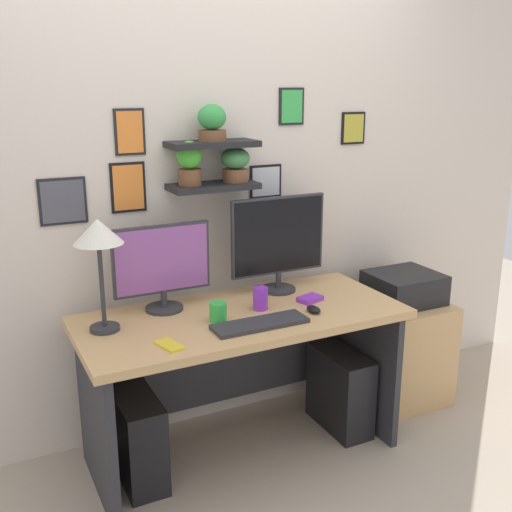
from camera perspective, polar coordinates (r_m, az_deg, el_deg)
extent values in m
plane|color=tan|center=(3.25, -1.24, -17.80)|extent=(8.00, 8.00, 0.00)
cube|color=beige|center=(3.14, -4.88, 7.58)|extent=(4.40, 0.04, 2.70)
cube|color=black|center=(3.03, -4.00, 6.49)|extent=(0.44, 0.20, 0.03)
cube|color=black|center=(3.01, -4.08, 10.37)|extent=(0.44, 0.20, 0.03)
cylinder|color=brown|center=(3.00, -4.10, 11.15)|extent=(0.14, 0.14, 0.05)
ellipsoid|color=green|center=(3.00, -4.13, 12.80)|extent=(0.14, 0.14, 0.12)
cylinder|color=brown|center=(3.07, -1.94, 7.54)|extent=(0.13, 0.13, 0.06)
ellipsoid|color=#408447|center=(3.06, -1.95, 9.10)|extent=(0.15, 0.15, 0.10)
cylinder|color=brown|center=(2.98, -6.17, 7.33)|extent=(0.11, 0.11, 0.08)
ellipsoid|color=green|center=(2.97, -6.23, 9.35)|extent=(0.12, 0.12, 0.13)
cube|color=black|center=(3.52, 9.01, 11.69)|extent=(0.15, 0.02, 0.18)
cube|color=gold|center=(3.52, 9.10, 11.68)|extent=(0.13, 0.00, 0.15)
cube|color=black|center=(3.30, 3.29, 13.75)|extent=(0.15, 0.02, 0.19)
cube|color=green|center=(3.29, 3.37, 13.74)|extent=(0.12, 0.00, 0.17)
cube|color=black|center=(3.00, -11.85, 6.29)|extent=(0.17, 0.02, 0.24)
cube|color=orange|center=(2.99, -11.80, 6.26)|extent=(0.14, 0.00, 0.21)
cube|color=black|center=(2.94, -17.58, 4.89)|extent=(0.21, 0.02, 0.22)
cube|color=#4C4C56|center=(2.93, -17.55, 4.86)|extent=(0.19, 0.00, 0.19)
cube|color=black|center=(3.27, 0.87, 6.97)|extent=(0.18, 0.02, 0.18)
cube|color=silver|center=(3.26, 0.94, 6.95)|extent=(0.16, 0.00, 0.15)
cube|color=black|center=(2.97, -11.71, 11.26)|extent=(0.14, 0.02, 0.22)
cube|color=orange|center=(2.96, -11.67, 11.25)|extent=(0.12, 0.00, 0.19)
cube|color=tan|center=(2.91, -1.33, -5.73)|extent=(1.54, 0.68, 0.04)
cube|color=#2D2D33|center=(2.87, -14.65, -14.89)|extent=(0.04, 0.62, 0.71)
cube|color=#2D2D33|center=(3.39, 9.77, -9.55)|extent=(0.04, 0.62, 0.71)
cube|color=#2D2D33|center=(3.29, -3.56, -9.50)|extent=(1.34, 0.02, 0.50)
cylinder|color=#2D2D33|center=(2.97, -8.54, -4.82)|extent=(0.18, 0.18, 0.02)
cylinder|color=#2D2D33|center=(2.95, -8.57, -3.93)|extent=(0.03, 0.03, 0.08)
cube|color=#2D2D33|center=(2.90, -8.79, -0.28)|extent=(0.47, 0.02, 0.33)
cube|color=#8C4C99|center=(2.89, -8.71, -0.35)|extent=(0.45, 0.00, 0.30)
cylinder|color=#2D2D33|center=(3.20, 2.10, -3.10)|extent=(0.18, 0.18, 0.02)
cylinder|color=#2D2D33|center=(3.19, 2.11, -2.19)|extent=(0.03, 0.03, 0.09)
cube|color=#2D2D33|center=(3.13, 2.06, 1.94)|extent=(0.52, 0.02, 0.40)
cube|color=black|center=(3.12, 2.18, 1.89)|extent=(0.50, 0.00, 0.38)
cube|color=#2D2D33|center=(2.75, 0.38, -6.32)|extent=(0.44, 0.14, 0.02)
ellipsoid|color=black|center=(2.92, 5.39, -4.97)|extent=(0.06, 0.09, 0.03)
cylinder|color=#2D2D33|center=(2.78, -13.90, -6.54)|extent=(0.13, 0.13, 0.02)
cylinder|color=#2D2D33|center=(2.72, -14.18, -2.69)|extent=(0.02, 0.02, 0.37)
cone|color=silver|center=(2.65, -14.52, 2.24)|extent=(0.21, 0.21, 0.11)
cube|color=yellow|center=(2.57, -8.09, -8.23)|extent=(0.10, 0.15, 0.01)
cylinder|color=green|center=(2.79, -3.55, -5.22)|extent=(0.08, 0.08, 0.09)
cube|color=purple|center=(3.06, 5.09, -4.01)|extent=(0.14, 0.11, 0.02)
cylinder|color=purple|center=(2.93, 0.41, -3.98)|extent=(0.07, 0.07, 0.11)
cube|color=tan|center=(3.71, 13.24, -8.46)|extent=(0.44, 0.50, 0.59)
cube|color=black|center=(3.57, 13.62, -2.88)|extent=(0.38, 0.34, 0.17)
cube|color=black|center=(3.01, -10.97, -16.33)|extent=(0.18, 0.40, 0.42)
cube|color=black|center=(3.38, 7.82, -12.26)|extent=(0.18, 0.40, 0.43)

